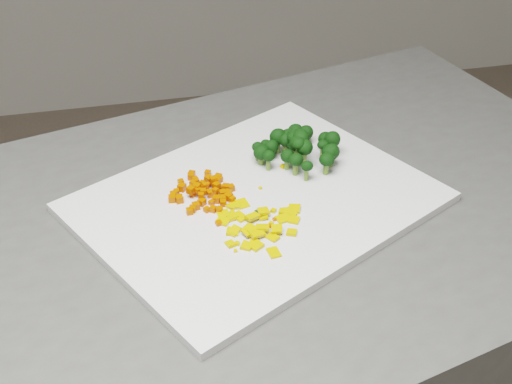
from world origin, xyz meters
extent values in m
cube|color=silver|center=(0.16, -0.01, 0.91)|extent=(0.51, 0.48, 0.01)
cube|color=#C83F02|center=(0.08, -0.02, 0.91)|extent=(0.01, 0.01, 0.01)
cube|color=#C83F02|center=(0.09, 0.05, 0.91)|extent=(0.01, 0.01, 0.01)
cube|color=#C83F02|center=(0.12, 0.03, 0.92)|extent=(0.01, 0.01, 0.01)
cube|color=#C83F02|center=(0.09, 0.01, 0.92)|extent=(0.01, 0.01, 0.01)
cube|color=#C83F02|center=(0.09, -0.01, 0.92)|extent=(0.01, 0.01, 0.01)
cube|color=#C83F02|center=(0.11, 0.01, 0.92)|extent=(0.01, 0.01, 0.01)
cube|color=#C83F02|center=(0.10, -0.02, 0.91)|extent=(0.01, 0.01, 0.01)
cube|color=#C83F02|center=(0.10, 0.02, 0.91)|extent=(0.01, 0.01, 0.01)
cube|color=#C83F02|center=(0.10, 0.02, 0.92)|extent=(0.01, 0.01, 0.01)
cube|color=#C83F02|center=(0.10, 0.03, 0.91)|extent=(0.01, 0.01, 0.01)
cube|color=#C83F02|center=(0.06, 0.01, 0.92)|extent=(0.01, 0.01, 0.01)
cube|color=#C83F02|center=(0.09, 0.02, 0.92)|extent=(0.01, 0.01, 0.01)
cube|color=#C83F02|center=(0.10, 0.02, 0.92)|extent=(0.01, 0.01, 0.01)
cube|color=#C83F02|center=(0.13, 0.00, 0.92)|extent=(0.01, 0.01, 0.01)
cube|color=#C83F02|center=(0.09, 0.02, 0.92)|extent=(0.01, 0.01, 0.01)
cube|color=#C83F02|center=(0.11, 0.05, 0.91)|extent=(0.01, 0.01, 0.01)
cube|color=#C83F02|center=(0.11, 0.01, 0.92)|extent=(0.01, 0.01, 0.01)
cube|color=#C83F02|center=(0.12, 0.01, 0.91)|extent=(0.01, 0.01, 0.01)
cube|color=#C83F02|center=(0.09, 0.04, 0.91)|extent=(0.01, 0.01, 0.01)
cube|color=#C83F02|center=(0.09, 0.04, 0.91)|extent=(0.01, 0.01, 0.01)
cube|color=#C83F02|center=(0.10, 0.02, 0.91)|extent=(0.01, 0.01, 0.01)
cube|color=#C83F02|center=(0.07, 0.04, 0.91)|extent=(0.01, 0.01, 0.01)
cube|color=#C83F02|center=(0.07, 0.00, 0.92)|extent=(0.01, 0.01, 0.01)
cube|color=#C83F02|center=(0.09, 0.04, 0.91)|extent=(0.01, 0.01, 0.01)
cube|color=#C83F02|center=(0.06, 0.02, 0.91)|extent=(0.01, 0.01, 0.01)
cube|color=#C83F02|center=(0.11, -0.01, 0.92)|extent=(0.01, 0.01, 0.01)
cube|color=#C83F02|center=(0.13, 0.02, 0.92)|extent=(0.01, 0.01, 0.01)
cube|color=#C83F02|center=(0.08, -0.02, 0.91)|extent=(0.01, 0.01, 0.01)
cube|color=#C83F02|center=(0.07, 0.03, 0.92)|extent=(0.01, 0.01, 0.01)
cube|color=#C83F02|center=(0.08, 0.02, 0.91)|extent=(0.01, 0.01, 0.01)
cube|color=#C83F02|center=(0.06, 0.02, 0.91)|extent=(0.01, 0.01, 0.01)
cube|color=#C83F02|center=(0.10, 0.02, 0.92)|extent=(0.01, 0.01, 0.01)
cube|color=#C83F02|center=(0.12, 0.04, 0.91)|extent=(0.01, 0.01, 0.01)
cube|color=#C83F02|center=(0.11, -0.03, 0.91)|extent=(0.01, 0.01, 0.01)
cube|color=#C83F02|center=(0.13, 0.02, 0.91)|extent=(0.01, 0.01, 0.01)
cube|color=#C83F02|center=(0.12, 0.02, 0.91)|extent=(0.01, 0.01, 0.01)
cube|color=#C83F02|center=(0.11, 0.03, 0.92)|extent=(0.01, 0.01, 0.01)
cube|color=#C83F02|center=(0.11, 0.02, 0.92)|extent=(0.01, 0.01, 0.01)
cube|color=#C83F02|center=(0.10, -0.02, 0.91)|extent=(0.01, 0.01, 0.01)
cube|color=#C83F02|center=(0.08, -0.01, 0.92)|extent=(0.01, 0.01, 0.01)
cube|color=#C83F02|center=(0.12, 0.04, 0.92)|extent=(0.01, 0.01, 0.01)
cube|color=#C83F02|center=(0.13, -0.01, 0.91)|extent=(0.01, 0.01, 0.01)
cube|color=#C83F02|center=(0.11, 0.00, 0.91)|extent=(0.01, 0.01, 0.01)
cube|color=#C83F02|center=(0.11, 0.02, 0.92)|extent=(0.01, 0.01, 0.01)
cube|color=#C83F02|center=(0.07, 0.01, 0.91)|extent=(0.01, 0.01, 0.01)
cube|color=#C83F02|center=(0.10, 0.01, 0.91)|extent=(0.01, 0.01, 0.01)
cube|color=#C83F02|center=(0.09, 0.05, 0.91)|extent=(0.01, 0.01, 0.01)
cube|color=#C83F02|center=(0.09, 0.01, 0.92)|extent=(0.01, 0.01, 0.01)
cube|color=#C83F02|center=(0.11, 0.04, 0.92)|extent=(0.01, 0.01, 0.01)
cube|color=#C83F02|center=(0.12, 0.02, 0.92)|extent=(0.01, 0.01, 0.01)
cube|color=#C83F02|center=(0.10, -0.01, 0.91)|extent=(0.01, 0.01, 0.01)
cube|color=#C83F02|center=(0.10, 0.00, 0.92)|extent=(0.01, 0.01, 0.01)
cube|color=#C83F02|center=(0.10, -0.02, 0.91)|extent=(0.01, 0.01, 0.01)
cube|color=#C83F02|center=(0.12, -0.01, 0.92)|extent=(0.01, 0.01, 0.01)
cube|color=#C83F02|center=(0.09, 0.00, 0.92)|extent=(0.01, 0.01, 0.01)
cube|color=#C83F02|center=(0.09, 0.06, 0.92)|extent=(0.01, 0.01, 0.01)
cube|color=#C83F02|center=(0.10, 0.02, 0.92)|extent=(0.01, 0.01, 0.01)
cube|color=#C83F02|center=(0.11, 0.03, 0.92)|extent=(0.01, 0.01, 0.01)
cube|color=#C83F02|center=(0.13, 0.00, 0.91)|extent=(0.01, 0.01, 0.01)
cube|color=#C83F02|center=(0.12, 0.00, 0.92)|extent=(0.01, 0.01, 0.01)
cube|color=#C83F02|center=(0.11, 0.00, 0.92)|extent=(0.01, 0.01, 0.01)
cube|color=#C83F02|center=(0.08, 0.01, 0.92)|extent=(0.01, 0.01, 0.01)
cube|color=#C83F02|center=(0.06, 0.02, 0.91)|extent=(0.01, 0.01, 0.01)
cube|color=#C83F02|center=(0.12, -0.01, 0.91)|extent=(0.01, 0.01, 0.01)
cube|color=#DCA80B|center=(0.16, -0.05, 0.91)|extent=(0.01, 0.02, 0.01)
cube|color=#DCA80B|center=(0.19, -0.05, 0.91)|extent=(0.02, 0.02, 0.01)
cube|color=#DCA80B|center=(0.20, -0.04, 0.91)|extent=(0.02, 0.02, 0.01)
cube|color=#DCA80B|center=(0.17, -0.08, 0.92)|extent=(0.02, 0.02, 0.01)
cube|color=#DCA80B|center=(0.15, -0.05, 0.92)|extent=(0.02, 0.02, 0.01)
cube|color=#DCA80B|center=(0.18, -0.06, 0.91)|extent=(0.02, 0.02, 0.00)
cube|color=#DCA80B|center=(0.13, -0.10, 0.91)|extent=(0.02, 0.02, 0.01)
cube|color=#DCA80B|center=(0.16, -0.04, 0.92)|extent=(0.01, 0.01, 0.00)
cube|color=#DCA80B|center=(0.12, -0.04, 0.91)|extent=(0.02, 0.02, 0.01)
cube|color=#DCA80B|center=(0.11, -0.03, 0.91)|extent=(0.01, 0.02, 0.01)
cube|color=#DCA80B|center=(0.13, -0.04, 0.91)|extent=(0.02, 0.02, 0.01)
cube|color=#DCA80B|center=(0.14, -0.02, 0.91)|extent=(0.02, 0.02, 0.01)
cube|color=#DCA80B|center=(0.13, -0.02, 0.91)|extent=(0.01, 0.01, 0.00)
cube|color=#DCA80B|center=(0.14, -0.07, 0.92)|extent=(0.02, 0.02, 0.01)
cube|color=#DCA80B|center=(0.16, -0.09, 0.91)|extent=(0.02, 0.02, 0.01)
cube|color=#DCA80B|center=(0.15, -0.08, 0.92)|extent=(0.02, 0.01, 0.01)
cube|color=#DCA80B|center=(0.14, -0.08, 0.92)|extent=(0.02, 0.02, 0.01)
cube|color=#DCA80B|center=(0.16, -0.12, 0.91)|extent=(0.02, 0.02, 0.00)
cube|color=#DCA80B|center=(0.12, -0.07, 0.91)|extent=(0.02, 0.02, 0.01)
cube|color=#DCA80B|center=(0.11, -0.05, 0.91)|extent=(0.02, 0.02, 0.01)
cube|color=#DCA80B|center=(0.12, -0.07, 0.91)|extent=(0.02, 0.02, 0.01)
cube|color=#DCA80B|center=(0.14, -0.10, 0.91)|extent=(0.02, 0.02, 0.01)
cube|color=#DCA80B|center=(0.19, -0.09, 0.91)|extent=(0.02, 0.01, 0.01)
cube|color=#DCA80B|center=(0.11, -0.09, 0.91)|extent=(0.01, 0.01, 0.00)
cube|color=#DCA80B|center=(0.14, -0.10, 0.91)|extent=(0.02, 0.02, 0.00)
cube|color=#DCA80B|center=(0.13, -0.02, 0.91)|extent=(0.02, 0.02, 0.00)
cube|color=#DCA80B|center=(0.15, -0.08, 0.92)|extent=(0.02, 0.02, 0.01)
cube|color=#DCA80B|center=(0.19, -0.05, 0.91)|extent=(0.02, 0.02, 0.00)
cube|color=#DCA80B|center=(0.20, -0.06, 0.91)|extent=(0.02, 0.02, 0.00)
cube|color=#DCA80B|center=(0.20, -0.05, 0.91)|extent=(0.02, 0.02, 0.00)
cube|color=#C83F02|center=(0.11, -0.05, 0.91)|extent=(0.01, 0.01, 0.00)
cube|color=black|center=(0.16, -0.04, 0.91)|extent=(0.01, 0.01, 0.00)
cube|color=#DCA80B|center=(0.12, -0.09, 0.91)|extent=(0.01, 0.01, 0.00)
cube|color=#DCA80B|center=(0.12, -0.10, 0.91)|extent=(0.00, 0.00, 0.00)
cube|color=#DCA80B|center=(0.21, 0.05, 0.91)|extent=(0.01, 0.01, 0.00)
cube|color=#DCA80B|center=(0.18, -0.04, 0.91)|extent=(0.01, 0.01, 0.00)
cube|color=#C83F02|center=(0.09, 0.01, 0.91)|extent=(0.01, 0.01, 0.00)
cube|color=#DCA80B|center=(0.17, 0.01, 0.91)|extent=(0.01, 0.01, 0.00)
cube|color=#DCA80B|center=(0.17, -0.06, 0.91)|extent=(0.01, 0.01, 0.00)
cube|color=#C83F02|center=(0.17, -0.06, 0.91)|extent=(0.01, 0.01, 0.00)
cube|color=#C83F02|center=(0.16, -0.07, 0.91)|extent=(0.01, 0.01, 0.00)
camera|label=1|loc=(0.01, -0.71, 1.44)|focal=50.00mm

